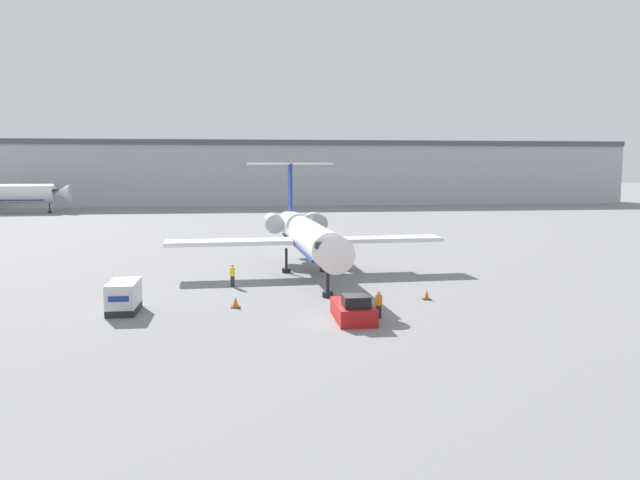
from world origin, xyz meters
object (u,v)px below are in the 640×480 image
(airplane_main, at_px, (306,233))
(worker_by_wing, at_px, (233,275))
(pushback_tug, at_px, (353,310))
(worker_near_tug, at_px, (379,304))
(traffic_cone_right, at_px, (427,295))
(luggage_cart, at_px, (124,297))
(traffic_cone_left, at_px, (236,303))

(airplane_main, bearing_deg, worker_by_wing, -137.49)
(pushback_tug, height_order, worker_near_tug, pushback_tug)
(worker_by_wing, relative_size, traffic_cone_right, 2.65)
(airplane_main, bearing_deg, pushback_tug, -86.22)
(pushback_tug, xyz_separation_m, worker_near_tug, (1.68, 0.32, 0.25))
(luggage_cart, height_order, worker_near_tug, luggage_cart)
(pushback_tug, xyz_separation_m, traffic_cone_left, (-7.28, 4.40, -0.30))
(worker_near_tug, height_order, traffic_cone_left, worker_near_tug)
(pushback_tug, relative_size, worker_by_wing, 2.51)
(pushback_tug, height_order, worker_by_wing, worker_by_wing)
(airplane_main, distance_m, traffic_cone_right, 14.81)
(worker_near_tug, relative_size, worker_by_wing, 0.95)
(worker_by_wing, xyz_separation_m, traffic_cone_left, (0.31, -7.40, -0.61))
(luggage_cart, height_order, worker_by_wing, luggage_cart)
(pushback_tug, xyz_separation_m, worker_by_wing, (-7.60, 11.80, 0.30))
(luggage_cart, distance_m, worker_by_wing, 10.44)
(worker_near_tug, distance_m, traffic_cone_left, 9.86)
(luggage_cart, xyz_separation_m, worker_near_tug, (16.20, -3.66, -0.12))
(luggage_cart, height_order, traffic_cone_left, luggage_cart)
(airplane_main, relative_size, traffic_cone_left, 36.56)
(worker_near_tug, xyz_separation_m, traffic_cone_right, (4.61, 4.99, -0.57))
(luggage_cart, bearing_deg, pushback_tug, -15.36)
(airplane_main, distance_m, luggage_cart, 19.31)
(pushback_tug, distance_m, traffic_cone_left, 8.52)
(pushback_tug, xyz_separation_m, traffic_cone_right, (6.29, 5.31, -0.32))
(airplane_main, height_order, luggage_cart, airplane_main)
(pushback_tug, relative_size, luggage_cart, 1.30)
(airplane_main, relative_size, worker_near_tug, 15.36)
(traffic_cone_left, bearing_deg, airplane_main, 65.30)
(traffic_cone_right, bearing_deg, luggage_cart, -176.35)
(luggage_cart, xyz_separation_m, traffic_cone_right, (20.81, 1.33, -0.69))
(worker_near_tug, xyz_separation_m, worker_by_wing, (-9.27, 11.48, 0.06))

